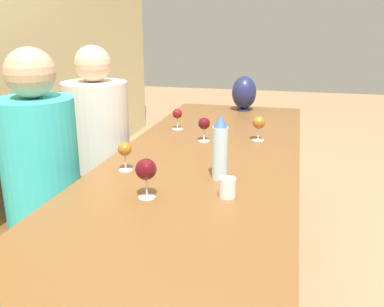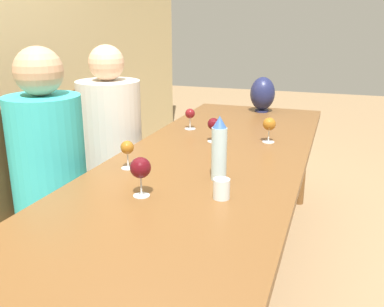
{
  "view_description": "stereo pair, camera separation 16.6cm",
  "coord_description": "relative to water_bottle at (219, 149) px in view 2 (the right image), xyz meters",
  "views": [
    {
      "loc": [
        -1.83,
        -0.42,
        1.37
      ],
      "look_at": [
        -0.12,
        0.0,
        0.82
      ],
      "focal_mm": 40.0,
      "sensor_mm": 36.0,
      "label": 1
    },
    {
      "loc": [
        -1.79,
        -0.57,
        1.37
      ],
      "look_at": [
        -0.12,
        0.0,
        0.82
      ],
      "focal_mm": 40.0,
      "sensor_mm": 36.0,
      "label": 2
    }
  ],
  "objects": [
    {
      "name": "wine_glass_0",
      "position": [
        -0.27,
        0.23,
        -0.02
      ],
      "size": [
        0.08,
        0.08,
        0.16
      ],
      "color": "silver",
      "rests_on": "dining_table"
    },
    {
      "name": "dining_table",
      "position": [
        0.13,
        0.12,
        -0.19
      ],
      "size": [
        3.02,
        0.92,
        0.72
      ],
      "color": "brown",
      "rests_on": "ground_plane"
    },
    {
      "name": "wine_glass_5",
      "position": [
        0.65,
        -0.1,
        -0.03
      ],
      "size": [
        0.07,
        0.07,
        0.14
      ],
      "color": "silver",
      "rests_on": "dining_table"
    },
    {
      "name": "wine_glass_3",
      "position": [
        0.56,
        0.19,
        -0.04
      ],
      "size": [
        0.07,
        0.07,
        0.14
      ],
      "color": "silver",
      "rests_on": "dining_table"
    },
    {
      "name": "person_near",
      "position": [
        -0.04,
        0.82,
        -0.18
      ],
      "size": [
        0.35,
        0.35,
        1.27
      ],
      "color": "#2D2D38",
      "rests_on": "ground_plane"
    },
    {
      "name": "chair_near",
      "position": [
        -0.04,
        0.92,
        -0.35
      ],
      "size": [
        0.44,
        0.44,
        0.98
      ],
      "color": "brown",
      "rests_on": "ground_plane"
    },
    {
      "name": "person_far",
      "position": [
        0.56,
        0.82,
        -0.2
      ],
      "size": [
        0.38,
        0.38,
        1.24
      ],
      "color": "#2D2D38",
      "rests_on": "ground_plane"
    },
    {
      "name": "chair_far",
      "position": [
        0.56,
        0.92,
        -0.35
      ],
      "size": [
        0.44,
        0.44,
        0.98
      ],
      "color": "brown",
      "rests_on": "ground_plane"
    },
    {
      "name": "wine_glass_2",
      "position": [
        0.0,
        0.43,
        -0.04
      ],
      "size": [
        0.06,
        0.06,
        0.13
      ],
      "color": "silver",
      "rests_on": "dining_table"
    },
    {
      "name": "vase",
      "position": [
        1.47,
        0.08,
        -0.0
      ],
      "size": [
        0.18,
        0.18,
        0.26
      ],
      "color": "#1E234C",
      "rests_on": "dining_table"
    },
    {
      "name": "water_bottle",
      "position": [
        0.0,
        0.0,
        0.0
      ],
      "size": [
        0.07,
        0.07,
        0.28
      ],
      "color": "#ADCCD6",
      "rests_on": "dining_table"
    },
    {
      "name": "ground_plane",
      "position": [
        0.13,
        0.12,
        -0.86
      ],
      "size": [
        14.0,
        14.0,
        0.0
      ],
      "primitive_type": "plane",
      "color": "#937551"
    },
    {
      "name": "wine_glass_1",
      "position": [
        0.8,
        0.41,
        -0.04
      ],
      "size": [
        0.07,
        0.07,
        0.13
      ],
      "color": "silver",
      "rests_on": "dining_table"
    },
    {
      "name": "water_tumbler",
      "position": [
        -0.19,
        -0.06,
        -0.1
      ],
      "size": [
        0.06,
        0.06,
        0.08
      ],
      "color": "silver",
      "rests_on": "dining_table"
    }
  ]
}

